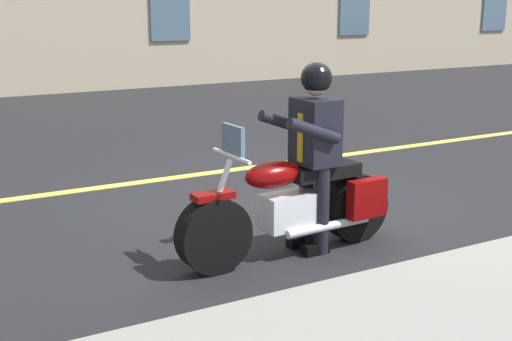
# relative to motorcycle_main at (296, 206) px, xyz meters

# --- Properties ---
(ground_plane) EXTENTS (80.00, 80.00, 0.00)m
(ground_plane) POSITION_rel_motorcycle_main_xyz_m (-0.82, -1.06, -0.45)
(ground_plane) COLOR black
(lane_center_stripe) EXTENTS (60.00, 0.16, 0.01)m
(lane_center_stripe) POSITION_rel_motorcycle_main_xyz_m (-0.82, -3.06, -0.45)
(lane_center_stripe) COLOR #E5DB4C
(lane_center_stripe) RESTS_ON ground_plane
(motorcycle_main) EXTENTS (2.22, 0.65, 1.26)m
(motorcycle_main) POSITION_rel_motorcycle_main_xyz_m (0.00, 0.00, 0.00)
(motorcycle_main) COLOR black
(motorcycle_main) RESTS_ON ground_plane
(rider_main) EXTENTS (0.64, 0.56, 1.74)m
(rider_main) POSITION_rel_motorcycle_main_xyz_m (-0.19, -0.01, 0.58)
(rider_main) COLOR black
(rider_main) RESTS_ON ground_plane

